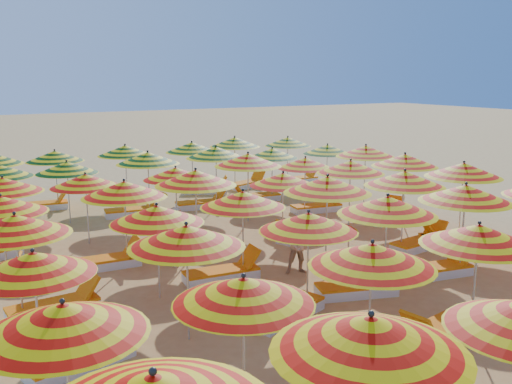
% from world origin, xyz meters
% --- Properties ---
extents(ground, '(120.00, 120.00, 0.00)m').
position_xyz_m(ground, '(0.00, 0.00, 0.00)').
color(ground, tan).
rests_on(ground, ground).
extents(umbrella_1, '(2.63, 2.63, 2.22)m').
position_xyz_m(umbrella_1, '(-3.30, -7.94, 1.96)').
color(umbrella_1, silver).
rests_on(umbrella_1, ground).
extents(umbrella_6, '(2.14, 2.14, 2.09)m').
position_xyz_m(umbrella_6, '(-5.94, -5.75, 1.84)').
color(umbrella_6, silver).
rests_on(umbrella_6, ground).
extents(umbrella_7, '(1.95, 1.95, 2.03)m').
position_xyz_m(umbrella_7, '(-3.68, -5.86, 1.79)').
color(umbrella_7, silver).
rests_on(umbrella_7, ground).
extents(umbrella_8, '(2.60, 2.60, 2.10)m').
position_xyz_m(umbrella_8, '(-1.33, -5.64, 1.85)').
color(umbrella_8, silver).
rests_on(umbrella_8, ground).
extents(umbrella_9, '(2.21, 2.21, 2.12)m').
position_xyz_m(umbrella_9, '(0.98, -5.69, 1.86)').
color(umbrella_9, silver).
rests_on(umbrella_9, ground).
extents(umbrella_12, '(2.01, 2.01, 2.00)m').
position_xyz_m(umbrella_12, '(-5.93, -3.26, 1.76)').
color(umbrella_12, silver).
rests_on(umbrella_12, ground).
extents(umbrella_13, '(2.06, 2.06, 2.14)m').
position_xyz_m(umbrella_13, '(-3.49, -3.39, 1.88)').
color(umbrella_13, silver).
rests_on(umbrella_13, ground).
extents(umbrella_14, '(2.12, 2.12, 2.05)m').
position_xyz_m(umbrella_14, '(-0.96, -3.35, 1.80)').
color(umbrella_14, silver).
rests_on(umbrella_14, ground).
extents(umbrella_15, '(2.64, 2.64, 2.19)m').
position_xyz_m(umbrella_15, '(0.94, -3.41, 1.93)').
color(umbrella_15, silver).
rests_on(umbrella_15, ground).
extents(umbrella_16, '(2.73, 2.73, 2.21)m').
position_xyz_m(umbrella_16, '(3.28, -3.37, 1.94)').
color(umbrella_16, silver).
rests_on(umbrella_16, ground).
extents(umbrella_18, '(2.45, 2.45, 2.13)m').
position_xyz_m(umbrella_18, '(-5.95, -1.17, 1.88)').
color(umbrella_18, silver).
rests_on(umbrella_18, ground).
extents(umbrella_19, '(2.25, 2.25, 2.04)m').
position_xyz_m(umbrella_19, '(-3.30, -1.33, 1.80)').
color(umbrella_19, silver).
rests_on(umbrella_19, ground).
extents(umbrella_20, '(2.30, 2.30, 2.07)m').
position_xyz_m(umbrella_20, '(-1.17, -1.02, 1.82)').
color(umbrella_20, silver).
rests_on(umbrella_20, ground).
extents(umbrella_21, '(2.49, 2.49, 2.25)m').
position_xyz_m(umbrella_21, '(1.02, -1.21, 1.98)').
color(umbrella_21, silver).
rests_on(umbrella_21, ground).
extents(umbrella_22, '(2.24, 2.24, 2.21)m').
position_xyz_m(umbrella_22, '(3.37, -1.33, 1.94)').
color(umbrella_22, silver).
rests_on(umbrella_22, ground).
extents(umbrella_23, '(2.19, 2.19, 2.24)m').
position_xyz_m(umbrella_23, '(5.64, -1.22, 1.98)').
color(umbrella_23, silver).
rests_on(umbrella_23, ground).
extents(umbrella_24, '(2.47, 2.47, 2.08)m').
position_xyz_m(umbrella_24, '(-6.00, 0.99, 1.83)').
color(umbrella_24, silver).
rests_on(umbrella_24, ground).
extents(umbrella_25, '(2.49, 2.49, 2.16)m').
position_xyz_m(umbrella_25, '(-3.30, 1.00, 1.90)').
color(umbrella_25, silver).
rests_on(umbrella_25, ground).
extents(umbrella_26, '(2.49, 2.49, 2.24)m').
position_xyz_m(umbrella_26, '(-1.36, 1.25, 1.97)').
color(umbrella_26, silver).
rests_on(umbrella_26, ground).
extents(umbrella_27, '(2.19, 2.19, 1.98)m').
position_xyz_m(umbrella_27, '(1.17, 1.07, 1.74)').
color(umbrella_27, silver).
rests_on(umbrella_27, ground).
extents(umbrella_28, '(2.07, 2.07, 2.15)m').
position_xyz_m(umbrella_28, '(3.54, 1.13, 1.89)').
color(umbrella_28, silver).
rests_on(umbrella_28, ground).
extents(umbrella_29, '(2.08, 2.08, 2.20)m').
position_xyz_m(umbrella_29, '(5.68, 1.13, 1.94)').
color(umbrella_29, silver).
rests_on(umbrella_29, ground).
extents(umbrella_30, '(2.55, 2.55, 2.10)m').
position_xyz_m(umbrella_30, '(-5.75, 3.29, 1.84)').
color(umbrella_30, silver).
rests_on(umbrella_30, ground).
extents(umbrella_31, '(1.92, 1.92, 2.01)m').
position_xyz_m(umbrella_31, '(-3.70, 3.34, 1.77)').
color(umbrella_31, silver).
rests_on(umbrella_31, ground).
extents(umbrella_32, '(2.50, 2.50, 2.00)m').
position_xyz_m(umbrella_32, '(-1.15, 3.26, 1.76)').
color(umbrella_32, silver).
rests_on(umbrella_32, ground).
extents(umbrella_33, '(2.57, 2.57, 2.24)m').
position_xyz_m(umbrella_33, '(1.30, 3.38, 1.97)').
color(umbrella_33, silver).
rests_on(umbrella_33, ground).
extents(umbrella_34, '(1.98, 1.98, 1.97)m').
position_xyz_m(umbrella_34, '(3.38, 3.29, 1.73)').
color(umbrella_34, silver).
rests_on(umbrella_34, ground).
extents(umbrella_35, '(2.44, 2.44, 2.21)m').
position_xyz_m(umbrella_35, '(5.95, 3.37, 1.95)').
color(umbrella_35, silver).
rests_on(umbrella_35, ground).
extents(umbrella_36, '(2.47, 2.47, 2.03)m').
position_xyz_m(umbrella_36, '(-5.60, 6.02, 1.79)').
color(umbrella_36, silver).
rests_on(umbrella_36, ground).
extents(umbrella_37, '(2.31, 2.31, 2.01)m').
position_xyz_m(umbrella_37, '(-3.71, 5.85, 1.77)').
color(umbrella_37, silver).
rests_on(umbrella_37, ground).
extents(umbrella_38, '(2.07, 2.07, 2.18)m').
position_xyz_m(umbrella_38, '(-1.20, 5.60, 1.92)').
color(umbrella_38, silver).
rests_on(umbrella_38, ground).
extents(umbrella_39, '(2.50, 2.50, 2.21)m').
position_xyz_m(umbrella_39, '(1.24, 5.63, 1.94)').
color(umbrella_39, silver).
rests_on(umbrella_39, ground).
extents(umbrella_40, '(2.12, 2.12, 2.00)m').
position_xyz_m(umbrella_40, '(3.52, 5.68, 1.76)').
color(umbrella_40, silver).
rests_on(umbrella_40, ground).
extents(umbrella_41, '(2.47, 2.47, 1.99)m').
position_xyz_m(umbrella_41, '(5.98, 5.67, 1.75)').
color(umbrella_41, silver).
rests_on(umbrella_41, ground).
extents(umbrella_43, '(2.28, 2.28, 2.07)m').
position_xyz_m(umbrella_43, '(-3.66, 8.22, 1.83)').
color(umbrella_43, silver).
rests_on(umbrella_43, ground).
extents(umbrella_44, '(2.54, 2.54, 2.12)m').
position_xyz_m(umbrella_44, '(-1.21, 8.19, 1.87)').
color(umbrella_44, silver).
rests_on(umbrella_44, ground).
extents(umbrella_45, '(2.26, 2.26, 2.12)m').
position_xyz_m(umbrella_45, '(1.29, 7.90, 1.87)').
color(umbrella_45, silver).
rests_on(umbrella_45, ground).
extents(umbrella_46, '(2.12, 2.12, 2.17)m').
position_xyz_m(umbrella_46, '(3.32, 8.33, 1.91)').
color(umbrella_46, silver).
rests_on(umbrella_46, ground).
extents(umbrella_47, '(2.52, 2.52, 2.07)m').
position_xyz_m(umbrella_47, '(5.68, 8.07, 1.82)').
color(umbrella_47, silver).
rests_on(umbrella_47, ground).
extents(lounger_4, '(1.81, 0.92, 0.69)m').
position_xyz_m(lounger_4, '(0.38, -5.51, 0.15)').
color(lounger_4, white).
rests_on(lounger_4, ground).
extents(lounger_7, '(1.82, 1.02, 0.69)m').
position_xyz_m(lounger_7, '(-5.33, -3.48, 0.15)').
color(lounger_7, white).
rests_on(lounger_7, ground).
extents(lounger_8, '(1.83, 1.14, 0.69)m').
position_xyz_m(lounger_8, '(-1.56, -3.50, 0.15)').
color(lounger_8, white).
rests_on(lounger_8, ground).
extents(lounger_9, '(1.82, 1.03, 0.69)m').
position_xyz_m(lounger_9, '(0.44, -3.21, 0.15)').
color(lounger_9, white).
rests_on(lounger_9, ground).
extents(lounger_10, '(1.80, 0.84, 0.69)m').
position_xyz_m(lounger_10, '(2.78, -3.16, 0.15)').
color(lounger_10, white).
rests_on(lounger_10, ground).
extents(lounger_12, '(1.78, 0.75, 0.69)m').
position_xyz_m(lounger_12, '(-5.35, -1.16, 0.15)').
color(lounger_12, white).
rests_on(lounger_12, ground).
extents(lounger_13, '(1.77, 0.69, 0.69)m').
position_xyz_m(lounger_13, '(-1.67, -1.00, 0.15)').
color(lounger_13, white).
rests_on(lounger_13, ground).
extents(lounger_14, '(1.79, 0.81, 0.69)m').
position_xyz_m(lounger_14, '(3.97, -1.39, 0.15)').
color(lounger_14, white).
rests_on(lounger_14, ground).
extents(lounger_15, '(1.83, 1.12, 0.69)m').
position_xyz_m(lounger_15, '(5.04, -1.44, 0.15)').
color(lounger_15, white).
rests_on(lounger_15, ground).
extents(lounger_17, '(1.75, 0.63, 0.69)m').
position_xyz_m(lounger_17, '(-3.80, 1.10, 0.15)').
color(lounger_17, white).
rests_on(lounger_17, ground).
extents(lounger_18, '(1.82, 1.17, 0.69)m').
position_xyz_m(lounger_18, '(1.67, 0.88, 0.15)').
color(lounger_18, white).
rests_on(lounger_18, ground).
extents(lounger_19, '(1.82, 1.24, 0.69)m').
position_xyz_m(lounger_19, '(5.17, 1.34, 0.15)').
color(lounger_19, white).
rests_on(lounger_19, ground).
extents(lounger_21, '(1.79, 0.79, 0.69)m').
position_xyz_m(lounger_21, '(3.98, 3.40, 0.15)').
color(lounger_21, white).
rests_on(lounger_21, ground).
extents(lounger_22, '(1.80, 0.81, 0.69)m').
position_xyz_m(lounger_22, '(-1.71, 5.84, 0.15)').
color(lounger_22, white).
rests_on(lounger_22, ground).
extents(lounger_23, '(1.79, 0.80, 0.69)m').
position_xyz_m(lounger_23, '(0.74, 5.77, 0.15)').
color(lounger_23, white).
rests_on(lounger_23, ground).
extents(lounger_24, '(1.79, 0.80, 0.69)m').
position_xyz_m(lounger_24, '(2.92, 5.86, 0.15)').
color(lounger_24, white).
rests_on(lounger_24, ground).
extents(lounger_25, '(1.83, 1.09, 0.69)m').
position_xyz_m(lounger_25, '(5.39, 5.44, 0.15)').
color(lounger_25, white).
rests_on(lounger_25, ground).
extents(lounger_26, '(1.79, 0.78, 0.69)m').
position_xyz_m(lounger_26, '(-4.16, 8.21, 0.15)').
color(lounger_26, white).
rests_on(lounger_26, ground).
extents(lounger_27, '(1.82, 1.23, 0.69)m').
position_xyz_m(lounger_27, '(1.88, 8.00, 0.15)').
color(lounger_27, white).
rests_on(lounger_27, ground).
extents(lounger_28, '(1.83, 1.14, 0.69)m').
position_xyz_m(lounger_28, '(3.91, 8.30, 0.15)').
color(lounger_28, white).
rests_on(lounger_28, ground).
extents(lounger_29, '(1.74, 0.61, 0.69)m').
position_xyz_m(lounger_29, '(6.28, 8.09, 0.15)').
color(lounger_29, white).
rests_on(lounger_29, ground).
extents(beachgoer_a, '(0.64, 0.58, 1.47)m').
position_xyz_m(beachgoer_a, '(-2.21, 0.41, 0.73)').
color(beachgoer_a, tan).
rests_on(beachgoer_a, ground).
extents(beachgoer_b, '(0.80, 0.71, 1.38)m').
position_xyz_m(beachgoer_b, '(0.08, -1.47, 0.69)').
color(beachgoer_b, tan).
rests_on(beachgoer_b, ground).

